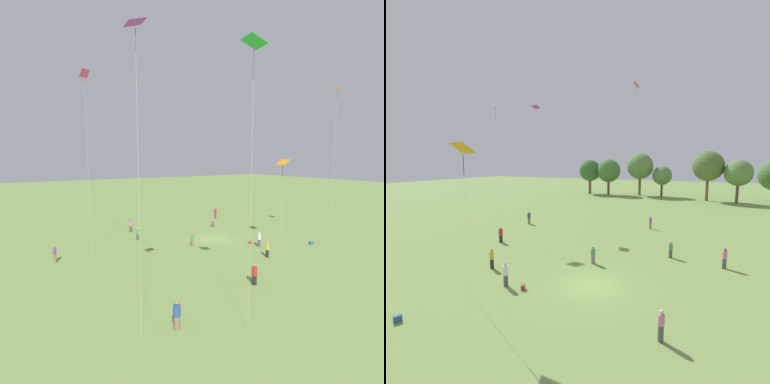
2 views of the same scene
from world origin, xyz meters
TOP-DOWN VIEW (x-y plane):
  - ground_plane at (0.00, 0.00)m, footprint 240.00×240.00m
  - tree_0 at (-22.40, 53.40)m, footprint 6.30×6.30m
  - tree_1 at (-16.62, 53.48)m, footprint 6.66×6.66m
  - tree_2 at (-8.14, 55.63)m, footprint 7.23×7.23m
  - tree_3 at (-2.13, 55.41)m, footprint 5.14×5.14m
  - tree_4 at (8.78, 51.85)m, footprint 7.13×7.13m
  - tree_5 at (14.84, 50.06)m, footprint 5.87×5.87m
  - person_0 at (1.13, 18.86)m, footprint 0.37×0.37m
  - person_1 at (5.53, -4.07)m, footprint 0.41×0.41m
  - person_2 at (-13.50, 5.32)m, footprint 0.61×0.61m
  - person_3 at (-15.90, 14.07)m, footprint 0.66×0.66m
  - person_4 at (-9.05, -0.76)m, footprint 0.47×0.47m
  - person_5 at (9.27, 7.83)m, footprint 0.49×0.49m
  - person_6 at (-1.46, 4.01)m, footprint 0.59×0.59m
  - person_8 at (4.79, 8.54)m, footprint 0.55×0.55m
  - person_9 at (-5.74, -2.79)m, footprint 0.54×0.54m
  - kite_0 at (-7.16, -4.85)m, footprint 1.28×1.12m
  - kite_1 at (-15.89, 16.40)m, footprint 1.06×1.02m
  - kite_2 at (-18.32, 10.42)m, footprint 1.31×1.26m
  - kite_4 at (-0.56, 15.62)m, footprint 0.89×1.05m
  - picnic_bag_0 at (-8.47, -8.87)m, footprint 0.40×0.49m
  - picnic_bag_1 at (-4.25, -2.68)m, footprint 0.39×0.42m

SIDE VIEW (x-z plane):
  - ground_plane at x=0.00m, z-range 0.00..0.00m
  - picnic_bag_1 at x=-4.25m, z-range 0.00..0.34m
  - picnic_bag_0 at x=-8.47m, z-range 0.00..0.39m
  - person_6 at x=-1.46m, z-range -0.02..1.58m
  - person_8 at x=4.79m, z-range -0.01..1.62m
  - person_2 at x=-13.50m, z-range -0.02..1.74m
  - person_1 at x=5.53m, z-range 0.01..1.72m
  - person_4 at x=-9.05m, z-range 0.00..1.75m
  - person_0 at x=1.13m, z-range 0.01..1.77m
  - person_3 at x=-15.90m, z-range -0.02..1.82m
  - person_9 at x=-5.74m, z-range 0.00..1.82m
  - person_5 at x=9.27m, z-range 0.00..1.82m
  - tree_3 at x=-2.13m, z-range 1.56..9.90m
  - tree_0 at x=-22.40m, z-range 1.82..11.87m
  - tree_5 at x=14.84m, z-range 1.95..11.81m
  - tree_1 at x=-16.62m, z-range 1.76..12.01m
  - tree_2 at x=-8.14m, z-range 2.26..14.08m
  - tree_4 at x=8.78m, z-range 2.37..14.31m
  - kite_0 at x=-7.16m, z-range 4.66..15.11m
  - kite_2 at x=-18.32m, z-range 7.76..24.98m
  - kite_1 at x=-15.89m, z-range 7.88..25.61m
  - kite_4 at x=-0.56m, z-range 8.03..27.06m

